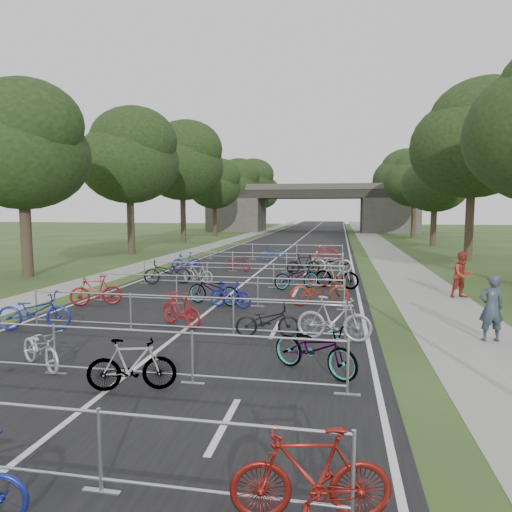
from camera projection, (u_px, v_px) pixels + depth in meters
The scene contains 48 objects.
road at pixel (303, 238), 54.88m from camera, with size 11.00×140.00×0.01m, color black.
sidewalk_right at pixel (371, 238), 53.44m from camera, with size 3.00×140.00×0.01m, color gray.
sidewalk_left at pixel (242, 237), 56.23m from camera, with size 2.00×140.00×0.01m, color gray.
lane_markings at pixel (303, 238), 54.88m from camera, with size 0.12×140.00×0.00m, color silver.
overpass_bridge at pixel (311, 208), 69.18m from camera, with size 31.00×8.00×7.05m.
tree_left_0 at pixel (23, 149), 22.93m from camera, with size 6.72×6.72×10.25m.
tree_left_1 at pixel (130, 158), 34.58m from camera, with size 7.56×7.56×11.53m.
tree_right_1 at pixel (475, 142), 30.10m from camera, with size 8.18×8.18×12.47m.
tree_left_2 at pixel (183, 163), 46.23m from camera, with size 8.40×8.40×12.81m.
tree_right_2 at pixel (437, 182), 42.04m from camera, with size 6.16×6.16×9.39m.
tree_left_3 at pixel (215, 185), 58.14m from camera, with size 6.72×6.72×10.25m.
tree_right_3 at pixel (416, 179), 53.68m from camera, with size 7.17×7.17×10.93m.
tree_left_4 at pixel (236, 184), 69.79m from camera, with size 7.56×7.56×11.53m.
tree_right_4 at pixel (403, 178), 65.31m from camera, with size 8.18×8.18×12.47m.
tree_left_5 at pixel (251, 182), 81.44m from camera, with size 8.40×8.40×12.81m.
tree_right_5 at pixel (393, 194), 77.25m from camera, with size 6.16×6.16×9.39m.
tree_left_6 at pixel (262, 194), 93.35m from camera, with size 6.72×6.72×10.25m.
tree_right_6 at pixel (386, 191), 88.89m from camera, with size 7.17×7.17×10.93m.
barrier_row_1 at pixel (122, 353), 9.44m from camera, with size 9.70×0.08×1.10m.
barrier_row_2 at pixel (181, 314), 12.96m from camera, with size 9.70×0.08×1.10m.
barrier_row_3 at pixel (216, 290), 16.68m from camera, with size 9.70×0.08×1.10m.
barrier_row_4 at pixel (240, 275), 20.59m from camera, with size 9.70×0.08×1.10m.
barrier_row_5 at pixel (259, 262), 25.48m from camera, with size 9.70×0.08×1.10m.
barrier_row_6 at pixel (274, 252), 31.35m from camera, with size 9.70×0.08×1.10m.
bike_3 at pixel (311, 475), 5.12m from camera, with size 0.52×1.84×1.10m, color maroon.
bike_5 at pixel (41, 349), 10.07m from camera, with size 0.59×1.70×0.89m, color #B9BBC2.
bike_6 at pixel (132, 365), 8.82m from camera, with size 0.48×1.72×1.03m, color #ACAFB5.
bike_7 at pixel (315, 349), 9.74m from camera, with size 0.73×2.10×1.10m, color #ACAFB5.
bike_8 at pixel (34, 311), 13.24m from camera, with size 0.73×2.10×1.11m, color navy.
bike_9 at pixel (181, 310), 13.63m from camera, with size 0.49×1.73×1.04m, color maroon.
bike_10 at pixel (267, 321), 12.51m from camera, with size 0.61×1.75×0.92m, color black.
bike_11 at pixel (334, 319), 12.13m from camera, with size 0.56×2.00×1.20m, color #96979D.
bike_12 at pixel (96, 291), 16.59m from camera, with size 0.51×1.81×1.09m, color maroon.
bike_13 at pixel (213, 290), 16.72m from camera, with size 0.73×2.11×1.11m, color #ACAFB5.
bike_14 at pixel (230, 294), 16.23m from camera, with size 0.46×1.62×0.98m, color navy.
bike_15 at pixel (319, 290), 16.57m from camera, with size 0.76×2.17×1.14m, color maroon.
bike_16 at pixel (167, 272), 21.28m from camera, with size 0.75×2.16×1.13m, color black.
bike_17 at pixel (198, 273), 21.42m from camera, with size 0.47×1.66×0.99m, color #9E9FA5.
bike_18 at pixel (296, 277), 20.00m from camera, with size 0.73×2.11×1.11m, color #ACAFB5.
bike_19 at pixel (337, 275), 20.07m from camera, with size 0.57×2.02×1.22m, color #ACAFB5.
bike_20 at pixel (186, 261), 26.31m from camera, with size 0.46×1.64×0.98m, color navy.
bike_21 at pixel (239, 262), 25.97m from camera, with size 0.63×1.81×0.95m, color maroon.
bike_22 at pixel (303, 264), 24.52m from camera, with size 0.52×1.83×1.10m, color black.
bike_23 at pixel (332, 262), 25.13m from camera, with size 0.74×2.13×1.12m, color #AEACB4.
bike_26 at pixel (274, 254), 30.78m from camera, with size 0.64×1.84×0.97m, color navy.
bike_27 at pixel (326, 252), 31.70m from camera, with size 0.49×1.75×1.05m, color maroon.
pedestrian_a at pixel (491, 308), 12.08m from camera, with size 0.66×0.43×1.80m, color #2D3744.
pedestrian_b at pixel (463, 275), 17.97m from camera, with size 0.89×0.69×1.83m, color maroon.
Camera 1 is at (4.40, -4.92, 3.54)m, focal length 32.00 mm.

